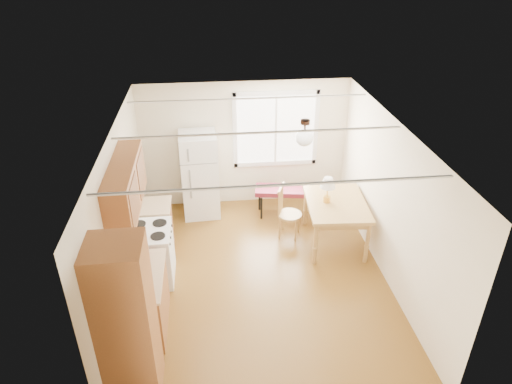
{
  "coord_description": "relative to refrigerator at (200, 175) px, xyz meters",
  "views": [
    {
      "loc": [
        -0.68,
        -5.68,
        4.76
      ],
      "look_at": [
        0.03,
        0.76,
        1.15
      ],
      "focal_mm": 32.0,
      "sensor_mm": 36.0,
      "label": 1
    }
  ],
  "objects": [
    {
      "name": "bench",
      "position": [
        1.64,
        -0.2,
        -0.35
      ],
      "size": [
        1.24,
        0.62,
        0.55
      ],
      "rotation": [
        0.0,
        0.0,
        -0.16
      ],
      "color": "maroon",
      "rests_on": "ground"
    },
    {
      "name": "pendant_light",
      "position": [
        1.6,
        -1.72,
        1.41
      ],
      "size": [
        0.26,
        0.26,
        0.4
      ],
      "color": "black",
      "rests_on": "room_shell"
    },
    {
      "name": "refrigerator",
      "position": [
        0.0,
        0.0,
        0.0
      ],
      "size": [
        0.72,
        0.73,
        1.66
      ],
      "rotation": [
        0.0,
        0.0,
        0.05
      ],
      "color": "white",
      "rests_on": "ground"
    },
    {
      "name": "kitchen_run",
      "position": [
        -0.82,
        -2.75,
        0.01
      ],
      "size": [
        0.65,
        3.4,
        2.2
      ],
      "color": "brown",
      "rests_on": "ground"
    },
    {
      "name": "chair",
      "position": [
        1.49,
        -0.96,
        -0.27
      ],
      "size": [
        0.48,
        0.47,
        0.98
      ],
      "rotation": [
        0.0,
        0.0,
        -0.38
      ],
      "color": "#9F763D",
      "rests_on": "ground"
    },
    {
      "name": "kettle",
      "position": [
        -0.91,
        -2.52,
        0.17
      ],
      "size": [
        0.12,
        0.12,
        0.24
      ],
      "color": "red",
      "rests_on": "kitchen_run"
    },
    {
      "name": "table_lamp",
      "position": [
        2.15,
        -1.25,
        0.33
      ],
      "size": [
        0.26,
        0.26,
        0.46
      ],
      "rotation": [
        0.0,
        0.0,
        -0.29
      ],
      "color": "gold",
      "rests_on": "dining_table"
    },
    {
      "name": "coffee_maker",
      "position": [
        -0.82,
        -3.35,
        0.2
      ],
      "size": [
        0.2,
        0.25,
        0.37
      ],
      "rotation": [
        0.0,
        0.0,
        -0.08
      ],
      "color": "black",
      "rests_on": "kitchen_run"
    },
    {
      "name": "room_shell",
      "position": [
        0.9,
        -2.12,
        0.42
      ],
      "size": [
        4.6,
        5.6,
        2.62
      ],
      "color": "#543411",
      "rests_on": "ground"
    },
    {
      "name": "window_unit",
      "position": [
        1.5,
        0.36,
        0.72
      ],
      "size": [
        1.64,
        0.05,
        1.51
      ],
      "color": "white",
      "rests_on": "room_shell"
    },
    {
      "name": "dining_table",
      "position": [
        2.32,
        -1.29,
        -0.1
      ],
      "size": [
        1.08,
        1.39,
        0.83
      ],
      "rotation": [
        0.0,
        0.0,
        -0.07
      ],
      "color": "#9F763D",
      "rests_on": "ground"
    }
  ]
}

